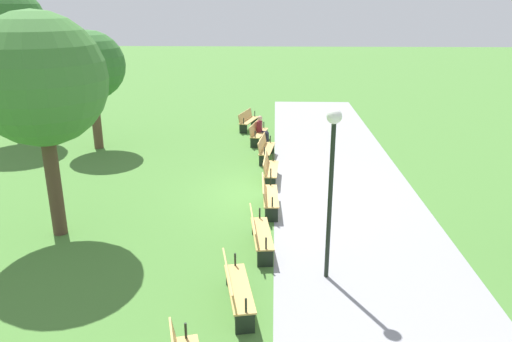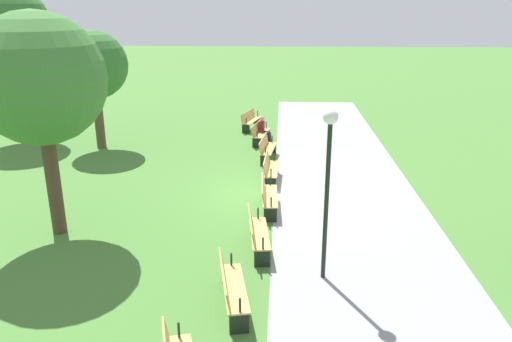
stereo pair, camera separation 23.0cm
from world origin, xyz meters
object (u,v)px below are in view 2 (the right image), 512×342
at_px(bench_2, 267,148).
at_px(bench_6, 231,287).
at_px(bench_0, 250,120).
at_px(lamp_post, 328,164).
at_px(bench_4, 268,195).
at_px(tree_2, 39,80).
at_px(bench_1, 260,132).
at_px(bench_5, 257,232).
at_px(bench_3, 270,168).
at_px(person_seated, 264,128).
at_px(tree_0, 9,26).
at_px(tree_1, 94,66).

height_order(bench_2, bench_6, same).
xyz_separation_m(bench_0, lamp_post, (13.99, 2.55, 2.24)).
bearing_deg(bench_4, tree_2, -74.24).
xyz_separation_m(bench_1, bench_5, (10.23, 0.39, 0.00)).
bearing_deg(bench_0, bench_5, 19.80).
xyz_separation_m(bench_0, bench_2, (5.04, 0.98, 0.00)).
relative_size(bench_0, bench_3, 1.02).
relative_size(bench_0, bench_1, 1.00).
height_order(bench_0, lamp_post, lamp_post).
height_order(bench_4, tree_2, tree_2).
height_order(bench_2, person_seated, person_seated).
distance_m(bench_6, lamp_post, 3.25).
distance_m(bench_2, bench_6, 10.24).
height_order(bench_3, tree_0, tree_0).
distance_m(bench_1, bench_5, 10.24).
distance_m(bench_4, person_seated, 7.80).
distance_m(bench_3, bench_6, 7.69).
distance_m(bench_0, bench_6, 15.28).
bearing_deg(bench_5, person_seated, 174.62).
bearing_deg(person_seated, bench_0, -151.42).
bearing_deg(tree_2, bench_1, 152.04).
distance_m(tree_1, tree_2, 8.58).
xyz_separation_m(tree_0, tree_2, (9.84, 5.95, -0.87)).
distance_m(bench_0, bench_3, 7.69).
height_order(bench_3, bench_5, same).
height_order(bench_0, bench_6, same).
bearing_deg(bench_6, bench_4, 162.41).
bearing_deg(bench_2, bench_6, 4.41).
bearing_deg(bench_5, bench_1, 175.59).
bearing_deg(bench_6, bench_5, 160.22).
xyz_separation_m(person_seated, tree_0, (-0.23, -11.16, 4.36)).
distance_m(tree_1, lamp_post, 13.63).
bearing_deg(tree_1, bench_2, 79.01).
bearing_deg(bench_3, bench_0, -169.02).
height_order(tree_0, tree_1, tree_0).
xyz_separation_m(bench_1, lamp_post, (11.49, 1.97, 2.24)).
bearing_deg(tree_0, tree_2, 31.16).
relative_size(bench_0, tree_1, 0.39).
distance_m(tree_0, lamp_post, 17.70).
bearing_deg(tree_0, lamp_post, 47.58).
bearing_deg(bench_4, bench_6, -8.78).
bearing_deg(bench_5, tree_2, -104.34).
bearing_deg(bench_5, bench_4, 169.01).
height_order(bench_0, bench_1, same).
height_order(bench_5, tree_2, tree_2).
height_order(bench_1, bench_2, same).
bearing_deg(bench_0, bench_6, 17.61).
xyz_separation_m(bench_6, tree_0, (-13.12, -10.99, 4.52)).
bearing_deg(bench_4, bench_0, -175.62).
distance_m(bench_5, person_seated, 10.35).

